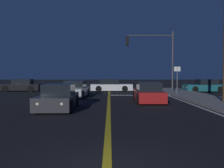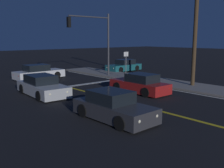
% 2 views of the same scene
% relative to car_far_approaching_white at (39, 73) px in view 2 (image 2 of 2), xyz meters
% --- Properties ---
extents(sidewalk_right, '(3.20, 34.18, 0.15)m').
position_rel_car_far_approaching_white_xyz_m(sidewalk_right, '(6.86, -13.19, -0.51)').
color(sidewalk_right, gray).
rests_on(sidewalk_right, ground).
extents(lane_line_center, '(0.20, 32.28, 0.01)m').
position_rel_car_far_approaching_white_xyz_m(lane_line_center, '(-0.17, -13.19, -0.58)').
color(lane_line_center, gold).
rests_on(lane_line_center, ground).
extents(lane_line_edge_right, '(0.16, 32.28, 0.01)m').
position_rel_car_far_approaching_white_xyz_m(lane_line_edge_right, '(5.01, -13.19, -0.58)').
color(lane_line_edge_right, silver).
rests_on(lane_line_edge_right, ground).
extents(stop_bar, '(5.43, 0.50, 0.01)m').
position_rel_car_far_approaching_white_xyz_m(stop_bar, '(2.54, -5.20, -0.58)').
color(stop_bar, silver).
rests_on(stop_bar, ground).
extents(car_far_approaching_white, '(4.61, 2.01, 1.34)m').
position_rel_car_far_approaching_white_xyz_m(car_far_approaching_white, '(0.00, 0.00, 0.00)').
color(car_far_approaching_white, silver).
rests_on(car_far_approaching_white, ground).
extents(car_mid_block_red, '(1.83, 4.43, 1.34)m').
position_rel_car_far_approaching_white_xyz_m(car_mid_block_red, '(2.51, -10.44, -0.00)').
color(car_mid_block_red, maroon).
rests_on(car_mid_block_red, ground).
extents(car_lead_oncoming_teal, '(4.34, 1.92, 1.34)m').
position_rel_car_far_approaching_white_xyz_m(car_lead_oncoming_teal, '(10.02, -1.02, -0.00)').
color(car_lead_oncoming_teal, '#195960').
rests_on(car_lead_oncoming_teal, ground).
extents(car_distant_tail_charcoal, '(1.95, 4.22, 1.34)m').
position_rel_car_far_approaching_white_xyz_m(car_distant_tail_charcoal, '(-2.91, -13.79, -0.00)').
color(car_distant_tail_charcoal, '#2D2D33').
rests_on(car_distant_tail_charcoal, ground).
extents(car_parked_curb_silver, '(2.09, 4.73, 1.34)m').
position_rel_car_far_approaching_white_xyz_m(car_parked_curb_silver, '(-2.99, -6.75, 0.00)').
color(car_parked_curb_silver, '#B2B5BA').
rests_on(car_parked_curb_silver, ground).
extents(traffic_signal_near_right, '(4.68, 0.28, 6.05)m').
position_rel_car_far_approaching_white_xyz_m(traffic_signal_near_right, '(4.41, -2.90, 3.49)').
color(traffic_signal_near_right, '#38383D').
rests_on(traffic_signal_near_right, ground).
extents(utility_pole_right, '(1.87, 0.31, 10.36)m').
position_rel_car_far_approaching_white_xyz_m(utility_pole_right, '(7.16, -11.69, 4.80)').
color(utility_pole_right, '#42301E').
rests_on(utility_pole_right, ground).
extents(street_sign_corner, '(0.56, 0.06, 2.58)m').
position_rel_car_far_approaching_white_xyz_m(street_sign_corner, '(5.76, -5.70, 1.14)').
color(street_sign_corner, slate).
rests_on(street_sign_corner, ground).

